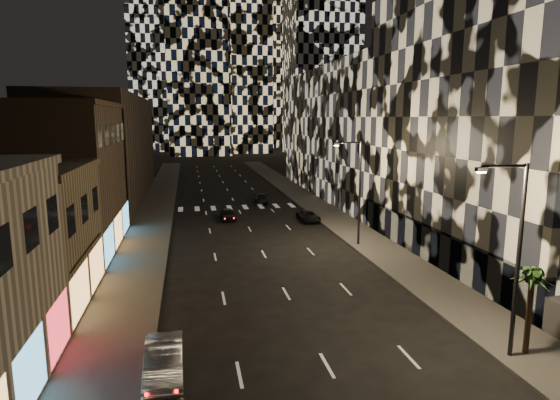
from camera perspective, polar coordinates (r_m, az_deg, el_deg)
name	(u,v)px	position (r m, az deg, el deg)	size (l,w,h in m)	color
sidewalk_left	(156,210)	(59.02, -14.94, -1.14)	(4.00, 120.00, 0.15)	#47443F
sidewalk_right	(314,204)	(60.99, 4.15, -0.47)	(4.00, 120.00, 0.15)	#47443F
curb_left	(173,209)	(58.92, -12.90, -1.07)	(0.20, 120.00, 0.15)	#4C4C47
curb_right	(298,204)	(60.48, 2.23, -0.55)	(0.20, 120.00, 0.15)	#4C4C47
retail_brown	(52,180)	(43.11, -26.01, 2.16)	(10.00, 15.00, 12.00)	brown
retail_filler_left	(105,148)	(68.87, -20.52, 5.93)	(10.00, 40.00, 14.00)	brown
midrise_right	(527,119)	(41.43, 27.88, 8.69)	(16.00, 25.00, 22.00)	#232326
midrise_base	(429,243)	(38.33, 17.68, -5.02)	(0.60, 25.00, 3.00)	#383838
midrise_filler_right	(368,133)	(69.85, 10.72, 8.07)	(16.00, 40.00, 18.00)	#232326
streetlight_near	(515,248)	(23.54, 26.69, -5.24)	(2.55, 0.25, 9.00)	black
streetlight_far	(357,186)	(40.84, 9.40, 1.75)	(2.55, 0.25, 9.00)	black
car_silver_parked	(164,362)	(21.86, -13.95, -18.58)	(1.60, 4.58, 1.51)	gray
car_dark_midlane	(228,214)	(51.81, -6.38, -1.75)	(1.49, 3.71, 1.26)	black
car_dark_oncoming	(261,198)	(62.09, -2.29, 0.27)	(1.81, 4.45, 1.29)	black
car_dark_rightlane	(308,216)	(50.82, 3.49, -2.01)	(1.90, 4.13, 1.15)	black
palm_tree	(532,283)	(24.80, 28.35, -8.90)	(2.11, 2.12, 4.16)	#47331E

